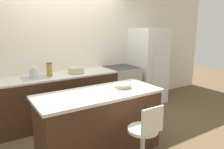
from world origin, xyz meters
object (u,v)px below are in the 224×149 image
object	(u,v)px
kettle	(34,73)
stool_chair	(144,141)
refrigerator	(148,65)
oven_range	(121,87)
mixing_bowl	(76,70)

from	to	relation	value
kettle	stool_chair	bearing A→B (deg)	-69.76
refrigerator	kettle	bearing A→B (deg)	179.76
oven_range	stool_chair	size ratio (longest dim) A/B	0.99
stool_chair	mixing_bowl	world-z (taller)	mixing_bowl
mixing_bowl	kettle	bearing A→B (deg)	180.00
refrigerator	oven_range	bearing A→B (deg)	177.88
kettle	mixing_bowl	world-z (taller)	kettle
refrigerator	stool_chair	bearing A→B (deg)	-132.29
mixing_bowl	oven_range	bearing A→B (deg)	0.90
stool_chair	refrigerator	bearing A→B (deg)	47.71
oven_range	refrigerator	distance (m)	0.85
refrigerator	stool_chair	xyz separation A→B (m)	(-1.83, -2.01, -0.42)
oven_range	mixing_bowl	size ratio (longest dim) A/B	3.09
kettle	mixing_bowl	bearing A→B (deg)	-0.00
stool_chair	kettle	distance (m)	2.22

